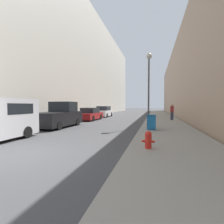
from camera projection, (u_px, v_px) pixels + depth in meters
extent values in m
plane|color=#424244|center=(8.00, 156.00, 6.24)|extent=(200.00, 200.00, 0.00)
cube|color=gray|center=(162.00, 119.00, 22.27)|extent=(3.93, 60.00, 0.12)
cube|color=beige|center=(69.00, 67.00, 33.76)|extent=(12.00, 60.00, 18.26)
cube|color=#9E7F66|center=(213.00, 80.00, 27.89)|extent=(12.00, 60.00, 11.61)
cylinder|color=red|center=(148.00, 142.00, 6.81)|extent=(0.25, 0.25, 0.50)
sphere|color=red|center=(148.00, 134.00, 6.80)|extent=(0.27, 0.27, 0.27)
cylinder|color=red|center=(148.00, 132.00, 6.80)|extent=(0.07, 0.07, 0.06)
cylinder|color=red|center=(148.00, 142.00, 6.63)|extent=(0.11, 0.12, 0.11)
cylinder|color=red|center=(143.00, 141.00, 6.86)|extent=(0.12, 0.09, 0.09)
cylinder|color=red|center=(153.00, 142.00, 6.77)|extent=(0.12, 0.09, 0.09)
cube|color=#19609E|center=(151.00, 123.00, 12.09)|extent=(0.59, 0.68, 0.91)
cube|color=navy|center=(151.00, 115.00, 12.07)|extent=(0.61, 0.70, 0.08)
cylinder|color=black|center=(148.00, 128.00, 12.45)|extent=(0.05, 0.16, 0.16)
cylinder|color=black|center=(155.00, 128.00, 12.33)|extent=(0.05, 0.16, 0.16)
cylinder|color=#4C4C51|center=(148.00, 124.00, 14.30)|extent=(0.26, 0.26, 0.25)
cylinder|color=#4C4C51|center=(149.00, 92.00, 14.20)|extent=(0.14, 0.14, 5.48)
sphere|color=silver|center=(149.00, 56.00, 14.08)|extent=(0.49, 0.49, 0.49)
cube|color=black|center=(6.00, 109.00, 9.35)|extent=(1.95, 1.79, 0.56)
cylinder|color=black|center=(0.00, 131.00, 10.03)|extent=(0.24, 0.64, 0.64)
cylinder|color=black|center=(27.00, 132.00, 9.61)|extent=(0.24, 0.64, 0.64)
cube|color=black|center=(58.00, 118.00, 14.38)|extent=(2.11, 5.04, 1.08)
cube|color=black|center=(63.00, 107.00, 15.20)|extent=(1.94, 1.61, 0.86)
cylinder|color=black|center=(58.00, 121.00, 16.14)|extent=(0.24, 0.64, 0.64)
cylinder|color=black|center=(77.00, 122.00, 15.68)|extent=(0.24, 0.64, 0.64)
cylinder|color=black|center=(35.00, 125.00, 13.11)|extent=(0.24, 0.64, 0.64)
cylinder|color=black|center=(59.00, 126.00, 12.65)|extent=(0.24, 0.64, 0.64)
cube|color=maroon|center=(90.00, 116.00, 21.26)|extent=(1.83, 4.74, 0.71)
cube|color=#1E2328|center=(90.00, 110.00, 21.23)|extent=(1.61, 2.47, 0.63)
cylinder|color=black|center=(88.00, 117.00, 22.85)|extent=(0.24, 0.64, 0.64)
cylinder|color=black|center=(100.00, 117.00, 22.45)|extent=(0.24, 0.64, 0.64)
cylinder|color=black|center=(79.00, 118.00, 20.09)|extent=(0.24, 0.64, 0.64)
cylinder|color=black|center=(93.00, 118.00, 19.69)|extent=(0.24, 0.64, 0.64)
cube|color=silver|center=(104.00, 113.00, 27.32)|extent=(1.85, 4.60, 0.84)
cube|color=#1E2328|center=(104.00, 108.00, 27.29)|extent=(1.62, 2.39, 0.66)
cylinder|color=black|center=(101.00, 114.00, 28.87)|extent=(0.24, 0.64, 0.64)
cylinder|color=black|center=(111.00, 114.00, 28.46)|extent=(0.24, 0.64, 0.64)
cylinder|color=black|center=(96.00, 115.00, 26.19)|extent=(0.24, 0.64, 0.64)
cylinder|color=black|center=(107.00, 115.00, 25.78)|extent=(0.24, 0.64, 0.64)
cube|color=#2D3347|center=(172.00, 116.00, 19.91)|extent=(0.31, 0.22, 0.89)
cube|color=maroon|center=(172.00, 109.00, 19.88)|extent=(0.37, 0.22, 0.70)
sphere|color=tan|center=(172.00, 105.00, 19.86)|extent=(0.24, 0.24, 0.24)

